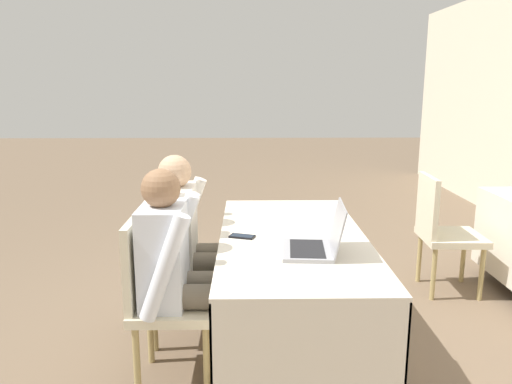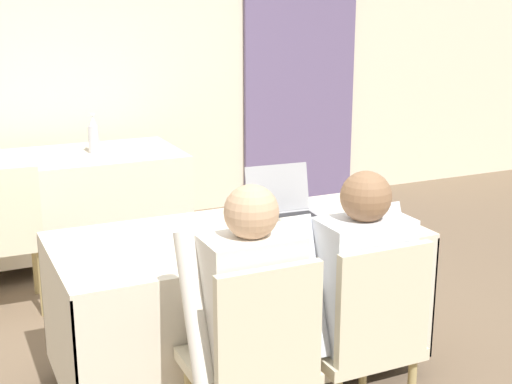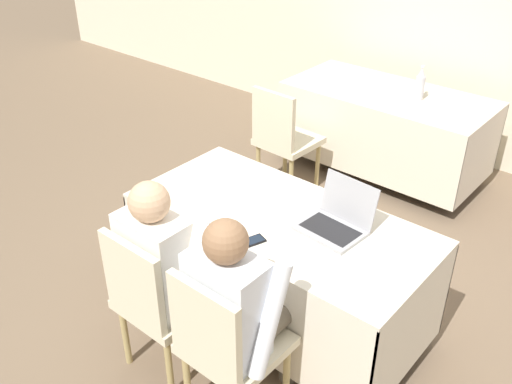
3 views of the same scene
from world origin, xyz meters
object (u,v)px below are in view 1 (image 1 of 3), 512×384
laptop (316,243)px  person_white_shirt (179,265)px  cell_phone (242,236)px  person_checkered_shirt (190,237)px  chair_near_right (160,293)px  chair_far_spare (442,228)px  chair_near_left (174,261)px

laptop → person_white_shirt: person_white_shirt is taller
cell_phone → person_checkered_shirt: person_checkered_shirt is taller
laptop → person_white_shirt: bearing=-90.2°
chair_near_right → chair_far_spare: size_ratio=1.00×
person_checkered_shirt → person_white_shirt: 0.48m
chair_far_spare → chair_near_left: bearing=111.5°
laptop → chair_far_spare: 1.69m
chair_near_left → person_checkered_shirt: person_checkered_shirt is taller
person_checkered_shirt → person_white_shirt: bearing=-180.0°
chair_near_right → person_white_shirt: bearing=-90.0°
chair_near_left → chair_near_right: size_ratio=1.00×
chair_near_left → cell_phone: bearing=-122.8°
cell_phone → chair_far_spare: 1.81m
cell_phone → chair_near_left: bearing=-103.7°
cell_phone → chair_near_right: 0.54m
chair_near_right → chair_near_left: bearing=0.0°
cell_phone → chair_far_spare: size_ratio=0.17×
laptop → chair_near_right: bearing=-89.6°
chair_near_right → person_checkered_shirt: person_checkered_shirt is taller
chair_far_spare → person_white_shirt: bearing=124.5°
chair_near_left → person_white_shirt: (0.48, 0.10, 0.16)m
chair_far_spare → person_white_shirt: 2.18m
laptop → chair_near_right: (-0.06, -0.81, -0.29)m
chair_near_left → chair_near_right: 0.48m
chair_near_left → chair_far_spare: same height
chair_near_left → person_checkered_shirt: bearing=-90.0°
cell_phone → person_white_shirt: 0.40m
laptop → person_checkered_shirt: 0.90m
person_checkered_shirt → person_white_shirt: size_ratio=1.00×
chair_near_right → chair_far_spare: bearing=-58.9°
laptop → cell_phone: laptop is taller
chair_near_left → person_checkered_shirt: size_ratio=0.78×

